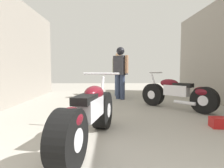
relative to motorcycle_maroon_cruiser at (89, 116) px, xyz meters
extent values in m
plane|color=#9E998E|center=(0.54, 1.81, -0.39)|extent=(18.40, 18.40, 0.00)
cylinder|color=black|center=(0.15, 0.72, -0.08)|extent=(0.34, 0.65, 0.61)
cylinder|color=silver|center=(0.15, 0.72, -0.08)|extent=(0.28, 0.28, 0.23)
cylinder|color=black|center=(-0.13, -0.64, -0.08)|extent=(0.34, 0.65, 0.61)
cylinder|color=silver|center=(-0.13, -0.64, -0.08)|extent=(0.28, 0.28, 0.23)
cube|color=silver|center=(0.01, 0.04, 0.09)|extent=(0.35, 0.65, 0.27)
ellipsoid|color=#5B0F19|center=(0.05, 0.24, 0.27)|extent=(0.35, 0.54, 0.21)
cube|color=black|center=(-0.03, -0.13, 0.24)|extent=(0.30, 0.49, 0.10)
ellipsoid|color=#5B0F19|center=(-0.12, -0.59, 0.11)|extent=(0.33, 0.46, 0.23)
cylinder|color=silver|center=(0.15, 0.68, 0.21)|extent=(0.10, 0.25, 0.56)
cylinder|color=silver|center=(0.14, 0.64, 0.53)|extent=(0.59, 0.16, 0.03)
cylinder|color=silver|center=(-0.18, -0.22, -0.17)|extent=(0.19, 0.53, 0.09)
cylinder|color=black|center=(1.47, 2.75, -0.09)|extent=(0.55, 0.57, 0.60)
cylinder|color=silver|center=(1.47, 2.75, -0.09)|extent=(0.30, 0.30, 0.23)
cylinder|color=black|center=(2.39, 1.75, -0.09)|extent=(0.55, 0.57, 0.60)
cylinder|color=silver|center=(2.39, 1.75, -0.09)|extent=(0.30, 0.30, 0.23)
cube|color=silver|center=(1.93, 2.25, 0.08)|extent=(0.57, 0.59, 0.26)
ellipsoid|color=#5B0F19|center=(1.79, 2.40, 0.25)|extent=(0.51, 0.52, 0.21)
cube|color=black|center=(2.04, 2.13, 0.22)|extent=(0.46, 0.47, 0.09)
ellipsoid|color=#5B0F19|center=(2.36, 1.79, 0.10)|extent=(0.46, 0.47, 0.22)
cylinder|color=silver|center=(1.49, 2.72, 0.19)|extent=(0.19, 0.20, 0.54)
cylinder|color=silver|center=(1.52, 2.69, 0.51)|extent=(0.45, 0.42, 0.03)
cylinder|color=silver|center=(2.02, 1.95, -0.18)|extent=(0.41, 0.43, 0.08)
cylinder|color=#384766|center=(0.54, 4.68, 0.00)|extent=(0.21, 0.21, 0.78)
cylinder|color=#384766|center=(0.65, 4.84, 0.00)|extent=(0.21, 0.21, 0.78)
cube|color=#476638|center=(0.60, 4.76, 0.69)|extent=(0.44, 0.49, 0.60)
cylinder|color=tan|center=(0.44, 4.54, 0.71)|extent=(0.15, 0.15, 0.55)
cylinder|color=tan|center=(0.75, 4.98, 0.71)|extent=(0.15, 0.15, 0.55)
sphere|color=tan|center=(0.60, 4.76, 1.12)|extent=(0.22, 0.22, 0.22)
cylinder|color=#2D3851|center=(0.56, 3.94, 0.02)|extent=(0.22, 0.22, 0.81)
cylinder|color=#2D3851|center=(0.69, 3.79, 0.02)|extent=(0.22, 0.22, 0.81)
cube|color=#2D2D33|center=(0.62, 3.86, 0.73)|extent=(0.48, 0.49, 0.62)
cylinder|color=#9E7051|center=(0.44, 4.07, 0.76)|extent=(0.16, 0.16, 0.57)
cylinder|color=#9E7051|center=(0.81, 3.66, 0.76)|extent=(0.16, 0.16, 0.57)
sphere|color=black|center=(0.62, 3.86, 1.17)|extent=(0.22, 0.22, 0.22)
sphere|color=black|center=(0.62, 3.86, 1.19)|extent=(0.26, 0.26, 0.26)
cube|color=#B21919|center=(2.20, 0.71, -0.30)|extent=(0.42, 0.28, 0.17)
camera|label=1|loc=(0.28, -2.49, 0.61)|focal=31.04mm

